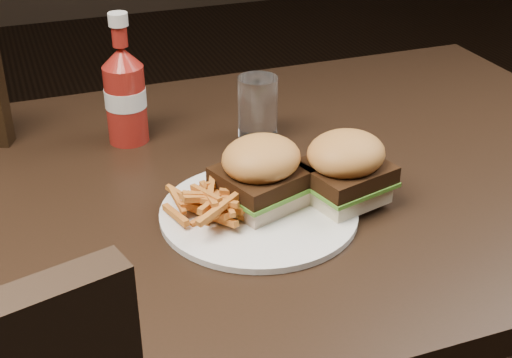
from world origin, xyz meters
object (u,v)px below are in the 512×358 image
object	(u,v)px
plate	(259,213)
tumbler	(258,107)
ketchup_bottle	(126,105)
dining_table	(263,186)

from	to	relation	value
plate	tumbler	distance (m)	0.23
ketchup_bottle	plate	bearing A→B (deg)	-68.49
plate	tumbler	size ratio (longest dim) A/B	2.67
dining_table	ketchup_bottle	size ratio (longest dim) A/B	9.62
dining_table	ketchup_bottle	xyz separation A→B (m)	(-0.16, 0.18, 0.08)
plate	tumbler	xyz separation A→B (m)	(0.08, 0.21, 0.05)
tumbler	dining_table	bearing A→B (deg)	-106.86
dining_table	ketchup_bottle	bearing A→B (deg)	131.37
plate	ketchup_bottle	distance (m)	0.31
dining_table	tumbler	xyz separation A→B (m)	(0.03, 0.11, 0.08)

